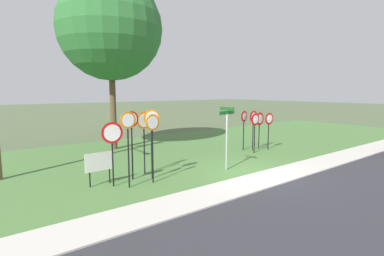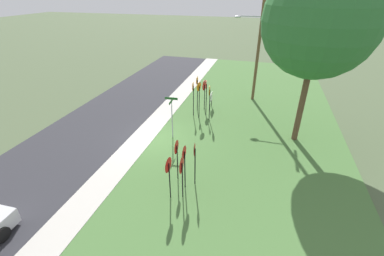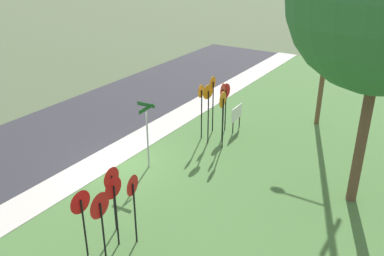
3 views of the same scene
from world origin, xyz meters
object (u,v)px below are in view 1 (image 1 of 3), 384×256
Objects in this scene: stop_sign_far_center at (153,134)px; oak_tree_left at (110,29)px; yield_sign_near_right at (260,122)px; street_name_post at (227,133)px; yield_sign_far_left at (244,121)px; notice_board at (99,163)px; yield_sign_far_right at (254,121)px; stop_sign_far_right at (128,134)px; stop_sign_center_tall at (112,140)px; yield_sign_center at (269,122)px; stop_sign_near_left at (132,131)px; stop_sign_far_left at (144,129)px; stop_sign_near_right at (152,129)px; yield_sign_near_left at (255,124)px.

stop_sign_far_center is 9.12m from oak_tree_left.
street_name_post reaches higher than yield_sign_near_right.
yield_sign_far_left reaches higher than yield_sign_near_right.
yield_sign_far_right is at bearing 2.62° from notice_board.
street_name_post is at bearing -8.82° from stop_sign_far_right.
stop_sign_far_right is at bearing -171.76° from yield_sign_near_right.
stop_sign_center_tall reaches higher than yield_sign_center.
stop_sign_far_center is at bearing 169.87° from street_name_post.
stop_sign_far_right reaches higher than yield_sign_far_left.
stop_sign_far_right is (-0.98, 0.05, 0.09)m from stop_sign_far_center.
stop_sign_near_left reaches higher than stop_sign_far_center.
stop_sign_far_left is 8.25m from yield_sign_near_right.
street_name_post reaches higher than stop_sign_near_left.
yield_sign_center is (0.20, -0.54, -0.01)m from yield_sign_near_right.
stop_sign_near_right reaches higher than stop_sign_near_left.
oak_tree_left is at bearing 70.78° from stop_sign_far_center.
yield_sign_far_left is 0.83× the size of street_name_post.
yield_sign_center is at bearing 14.50° from street_name_post.
oak_tree_left reaches higher than yield_sign_center.
stop_sign_far_left is 0.26× the size of oak_tree_left.
yield_sign_far_left is at bearing 161.40° from yield_sign_near_right.
street_name_post reaches higher than stop_sign_far_center.
yield_sign_far_right is at bearing 22.77° from street_name_post.
street_name_post is at bearing -13.84° from stop_sign_far_center.
yield_sign_far_left is 9.37m from notice_board.
oak_tree_left reaches higher than yield_sign_near_right.
yield_sign_near_right is (8.32, 1.38, -0.36)m from stop_sign_near_right.
stop_sign_far_right is at bearing -169.57° from yield_sign_center.
stop_sign_near_left is 0.89m from stop_sign_far_left.
street_name_post is (4.52, -0.44, -0.29)m from stop_sign_far_right.
stop_sign_near_right is at bearing -170.91° from yield_sign_far_right.
stop_sign_near_left reaches higher than yield_sign_center.
yield_sign_far_left is at bearing 16.55° from stop_sign_center_tall.
stop_sign_far_right reaches higher than yield_sign_far_right.
stop_sign_far_right is 1.25× the size of yield_sign_near_right.
yield_sign_center is 10.56m from notice_board.
stop_sign_far_right is 1.67m from notice_board.
stop_sign_far_right is 0.99× the size of street_name_post.
notice_board is (-0.34, 0.48, -0.93)m from stop_sign_center_tall.
street_name_post is (3.96, -1.28, -0.27)m from stop_sign_near_left.
yield_sign_far_left is 0.55m from yield_sign_far_right.
yield_sign_near_left is at bearing -172.95° from yield_sign_center.
yield_sign_far_left is (7.94, 1.30, -0.22)m from stop_sign_near_left.
street_name_post is (-3.86, -1.63, -0.00)m from yield_sign_near_left.
notice_board is (-10.32, -0.89, -0.83)m from yield_sign_near_right.
street_name_post is (-5.05, -2.28, 0.03)m from yield_sign_near_right.
stop_sign_near_left is 1.21× the size of yield_sign_near_left.
oak_tree_left reaches higher than stop_sign_center_tall.
stop_sign_near_right reaches higher than notice_board.
yield_sign_near_right is 10.46m from oak_tree_left.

